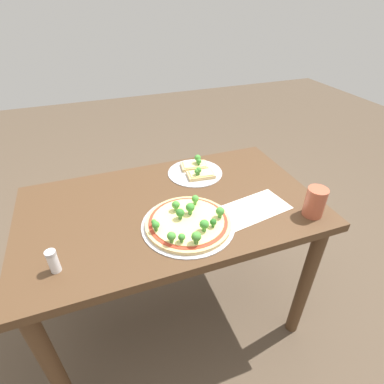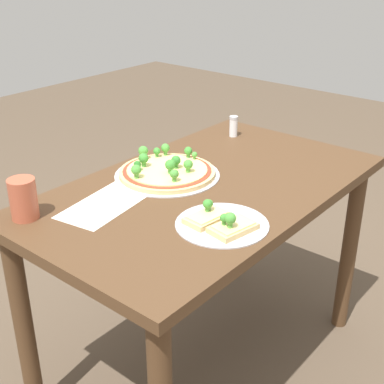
{
  "view_description": "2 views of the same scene",
  "coord_description": "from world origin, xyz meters",
  "px_view_note": "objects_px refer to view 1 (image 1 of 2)",
  "views": [
    {
      "loc": [
        0.26,
        0.96,
        1.5
      ],
      "look_at": [
        -0.1,
        -0.03,
        0.77
      ],
      "focal_mm": 28.0,
      "sensor_mm": 36.0,
      "label": 1
    },
    {
      "loc": [
        -1.24,
        -0.97,
        1.47
      ],
      "look_at": [
        -0.1,
        -0.03,
        0.77
      ],
      "focal_mm": 50.0,
      "sensor_mm": 36.0,
      "label": 2
    }
  ],
  "objects_px": {
    "pizza_tray_whole": "(188,222)",
    "pizza_tray_slice": "(197,170)",
    "dining_table": "(172,225)",
    "drinking_cup": "(315,202)",
    "condiment_shaker": "(53,261)"
  },
  "relations": [
    {
      "from": "pizza_tray_whole",
      "to": "pizza_tray_slice",
      "type": "xyz_separation_m",
      "value": [
        -0.17,
        -0.35,
        -0.0
      ]
    },
    {
      "from": "drinking_cup",
      "to": "condiment_shaker",
      "type": "bearing_deg",
      "value": -2.75
    },
    {
      "from": "dining_table",
      "to": "drinking_cup",
      "type": "height_order",
      "value": "drinking_cup"
    },
    {
      "from": "dining_table",
      "to": "condiment_shaker",
      "type": "relative_size",
      "value": 14.59
    },
    {
      "from": "pizza_tray_slice",
      "to": "condiment_shaker",
      "type": "bearing_deg",
      "value": 33.04
    },
    {
      "from": "pizza_tray_slice",
      "to": "condiment_shaker",
      "type": "xyz_separation_m",
      "value": [
        0.63,
        0.41,
        0.03
      ]
    },
    {
      "from": "pizza_tray_slice",
      "to": "drinking_cup",
      "type": "height_order",
      "value": "drinking_cup"
    },
    {
      "from": "pizza_tray_slice",
      "to": "condiment_shaker",
      "type": "relative_size",
      "value": 3.15
    },
    {
      "from": "dining_table",
      "to": "pizza_tray_whole",
      "type": "bearing_deg",
      "value": 99.14
    },
    {
      "from": "drinking_cup",
      "to": "condiment_shaker",
      "type": "relative_size",
      "value": 1.44
    },
    {
      "from": "dining_table",
      "to": "pizza_tray_whole",
      "type": "relative_size",
      "value": 3.43
    },
    {
      "from": "drinking_cup",
      "to": "dining_table",
      "type": "bearing_deg",
      "value": -26.67
    },
    {
      "from": "dining_table",
      "to": "condiment_shaker",
      "type": "distance_m",
      "value": 0.51
    },
    {
      "from": "dining_table",
      "to": "condiment_shaker",
      "type": "bearing_deg",
      "value": 25.26
    },
    {
      "from": "dining_table",
      "to": "pizza_tray_slice",
      "type": "height_order",
      "value": "pizza_tray_slice"
    }
  ]
}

